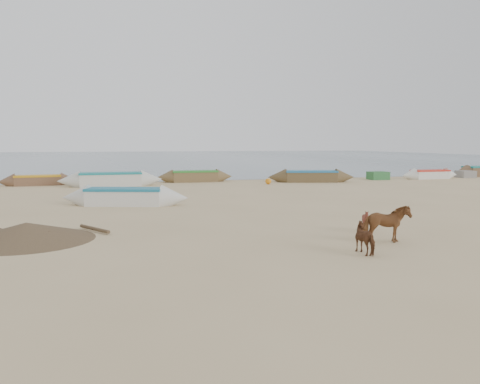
% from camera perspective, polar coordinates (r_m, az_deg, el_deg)
% --- Properties ---
extents(ground, '(140.00, 140.00, 0.00)m').
position_cam_1_polar(ground, '(15.45, 3.70, -5.22)').
color(ground, tan).
rests_on(ground, ground).
extents(sea, '(160.00, 160.00, 0.00)m').
position_cam_1_polar(sea, '(96.56, -11.59, 4.17)').
color(sea, slate).
rests_on(sea, ground).
extents(cow_adult, '(1.48, 0.90, 1.16)m').
position_cam_1_polar(cow_adult, '(14.76, 17.34, -3.72)').
color(cow_adult, brown).
rests_on(cow_adult, ground).
extents(calf_front, '(0.90, 0.86, 0.78)m').
position_cam_1_polar(calf_front, '(16.30, 15.09, -3.43)').
color(calf_front, '#5B281D').
rests_on(calf_front, ground).
extents(calf_right, '(1.04, 1.09, 0.85)m').
position_cam_1_polar(calf_right, '(13.26, 15.29, -5.44)').
color(calf_right, brown).
rests_on(calf_right, ground).
extents(near_canoe, '(6.24, 2.93, 0.83)m').
position_cam_1_polar(near_canoe, '(23.16, -13.85, -0.56)').
color(near_canoe, silver).
rests_on(near_canoe, ground).
extents(debris_pile, '(4.18, 4.18, 0.56)m').
position_cam_1_polar(debris_pile, '(15.95, -24.60, -4.39)').
color(debris_pile, brown).
rests_on(debris_pile, ground).
extents(waterline_canoes, '(58.27, 4.38, 0.95)m').
position_cam_1_polar(waterline_canoes, '(34.40, -8.31, 1.70)').
color(waterline_canoes, brown).
rests_on(waterline_canoes, ground).
extents(beach_clutter, '(46.81, 5.79, 0.64)m').
position_cam_1_polar(beach_clutter, '(35.26, 0.80, 1.65)').
color(beach_clutter, '#295C3E').
rests_on(beach_clutter, ground).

